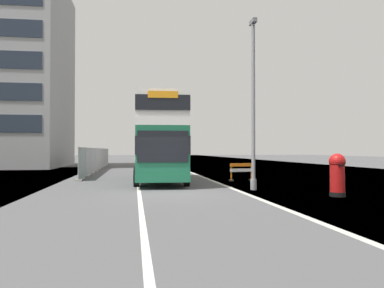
% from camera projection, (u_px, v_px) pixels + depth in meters
% --- Properties ---
extents(ground, '(140.00, 280.00, 0.10)m').
position_uv_depth(ground, '(180.00, 195.00, 16.86)').
color(ground, '#4C4C4F').
extents(double_decker_bus, '(3.17, 10.57, 4.77)m').
position_uv_depth(double_decker_bus, '(160.00, 139.00, 23.76)').
color(double_decker_bus, '#196042').
rests_on(double_decker_bus, ground).
extents(lamppost_foreground, '(0.29, 0.70, 8.01)m').
position_uv_depth(lamppost_foreground, '(253.00, 109.00, 18.71)').
color(lamppost_foreground, gray).
rests_on(lamppost_foreground, ground).
extents(red_pillar_postbox, '(0.65, 0.65, 1.73)m').
position_uv_depth(red_pillar_postbox, '(337.00, 173.00, 16.00)').
color(red_pillar_postbox, black).
rests_on(red_pillar_postbox, ground).
extents(roadworks_barrier, '(1.50, 0.65, 1.07)m').
position_uv_depth(roadworks_barrier, '(241.00, 170.00, 24.20)').
color(roadworks_barrier, orange).
rests_on(roadworks_barrier, ground).
extents(construction_site_fence, '(0.44, 27.40, 2.09)m').
position_uv_depth(construction_site_fence, '(99.00, 159.00, 37.27)').
color(construction_site_fence, '#A8AAAD').
rests_on(construction_site_fence, ground).
extents(car_oncoming_near, '(2.00, 4.41, 2.34)m').
position_uv_depth(car_oncoming_near, '(157.00, 158.00, 39.48)').
color(car_oncoming_near, gray).
rests_on(car_oncoming_near, ground).
extents(car_receding_mid, '(2.06, 4.23, 2.27)m').
position_uv_depth(car_receding_mid, '(154.00, 157.00, 47.27)').
color(car_receding_mid, black).
rests_on(car_receding_mid, ground).
extents(bare_tree_far_verge_near, '(2.28, 3.14, 5.23)m').
position_uv_depth(bare_tree_far_verge_near, '(16.00, 142.00, 42.48)').
color(bare_tree_far_verge_near, '#4C3D2D').
rests_on(bare_tree_far_verge_near, ground).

